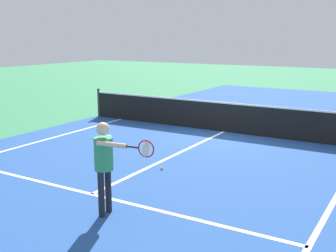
% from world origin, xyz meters
% --- Properties ---
extents(ground_plane, '(60.00, 60.00, 0.00)m').
position_xyz_m(ground_plane, '(0.00, 0.00, 0.00)').
color(ground_plane, '#337F51').
extents(court_surface_inbounds, '(10.62, 24.40, 0.00)m').
position_xyz_m(court_surface_inbounds, '(0.00, 0.00, 0.00)').
color(court_surface_inbounds, '#234C93').
rests_on(court_surface_inbounds, ground_plane).
extents(line_sideline_right, '(0.10, 11.89, 0.01)m').
position_xyz_m(line_sideline_right, '(4.11, -5.95, 0.00)').
color(line_sideline_right, white).
rests_on(line_sideline_right, ground_plane).
extents(line_service_near, '(8.22, 0.10, 0.01)m').
position_xyz_m(line_service_near, '(0.00, -6.40, 0.00)').
color(line_service_near, white).
rests_on(line_service_near, ground_plane).
extents(line_center_service, '(0.10, 6.40, 0.01)m').
position_xyz_m(line_center_service, '(0.00, -3.20, 0.00)').
color(line_center_service, white).
rests_on(line_center_service, ground_plane).
extents(net, '(10.41, 0.09, 1.07)m').
position_xyz_m(net, '(0.00, 0.00, 0.49)').
color(net, '#33383D').
rests_on(net, ground_plane).
extents(player_near, '(1.21, 0.42, 1.62)m').
position_xyz_m(player_near, '(0.85, -6.99, 1.00)').
color(player_near, black).
rests_on(player_near, ground_plane).
extents(tennis_ball_mid_court, '(0.07, 0.07, 0.07)m').
position_xyz_m(tennis_ball_mid_court, '(0.35, -4.38, 0.03)').
color(tennis_ball_mid_court, '#CCE033').
rests_on(tennis_ball_mid_court, ground_plane).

